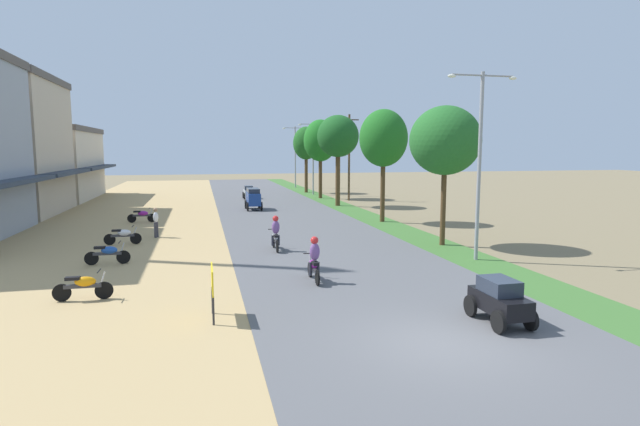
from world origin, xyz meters
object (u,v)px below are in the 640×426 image
street_signboard (212,283)px  median_tree_fifth (306,144)px  parked_motorbike_third (123,235)px  median_tree_nearest (445,141)px  car_hatchback_black (499,299)px  parked_motorbike_fourth (142,215)px  pedestrian_on_shoulder (156,221)px  median_tree_third (338,137)px  parked_motorbike_second (108,253)px  car_hatchback_silver (249,192)px  utility_pole_near (349,156)px  streetlamp_near (480,154)px  motorbike_foreground_rider (314,260)px  streetlamp_far (295,152)px  motorbike_ahead_second (275,234)px  streetlamp_mid (313,153)px  car_van_blue (253,198)px  median_tree_second (383,139)px  parked_motorbike_nearest (84,285)px  median_tree_fourth (320,141)px

street_signboard → median_tree_fifth: 42.66m
parked_motorbike_third → median_tree_nearest: bearing=-13.4°
street_signboard → car_hatchback_black: (7.59, -2.16, -0.36)m
parked_motorbike_fourth → pedestrian_on_shoulder: (1.37, -6.13, 0.41)m
median_tree_third → parked_motorbike_second: bearing=-128.0°
car_hatchback_silver → utility_pole_near: bearing=-19.7°
streetlamp_near → motorbike_foreground_rider: 8.76m
parked_motorbike_fourth → streetlamp_far: 32.14m
median_tree_fifth → motorbike_ahead_second: median_tree_fifth is taller
median_tree_third → streetlamp_near: bearing=-89.3°
streetlamp_far → car_hatchback_silver: bearing=-117.7°
motorbike_foreground_rider → car_hatchback_black: bearing=-53.8°
streetlamp_mid → streetlamp_far: bearing=90.0°
car_van_blue → parked_motorbike_third: bearing=-120.4°
median_tree_second → motorbike_foreground_rider: (-7.72, -14.04, -4.63)m
parked_motorbike_nearest → motorbike_ahead_second: 9.55m
parked_motorbike_third → median_tree_fourth: size_ratio=0.24×
median_tree_second → median_tree_fifth: 23.66m
pedestrian_on_shoulder → car_van_blue: (6.40, 11.47, 0.06)m
median_tree_second → car_hatchback_black: median_tree_second is taller
median_tree_second → streetlamp_mid: (-0.09, 20.84, -1.09)m
median_tree_nearest → median_tree_fourth: median_tree_fourth is taller
streetlamp_mid → car_hatchback_black: (-3.66, -40.30, -3.65)m
car_hatchback_silver → parked_motorbike_second: bearing=-107.0°
motorbike_ahead_second → median_tree_second: bearing=44.3°
utility_pole_near → motorbike_ahead_second: (-10.20, -22.53, -3.34)m
median_tree_fourth → motorbike_foreground_rider: (-7.48, -30.91, -4.74)m
parked_motorbike_nearest → car_hatchback_black: car_hatchback_black is taller
car_hatchback_silver → motorbike_foreground_rider: 31.76m
utility_pole_near → streetlamp_near: bearing=-94.4°
motorbike_foreground_rider → parked_motorbike_second: bearing=148.5°
car_van_blue → street_signboard: bearing=-98.2°
parked_motorbike_fourth → street_signboard: street_signboard is taller
parked_motorbike_third → car_van_blue: (7.82, 13.31, 0.47)m
parked_motorbike_second → streetlamp_near: bearing=-9.7°
median_tree_fourth → parked_motorbike_third: bearing=-125.1°
median_tree_nearest → median_tree_fifth: 32.14m
street_signboard → streetlamp_far: 49.90m
median_tree_nearest → car_van_blue: size_ratio=2.84×
streetlamp_near → car_hatchback_silver: size_ratio=3.95×
parked_motorbike_third → median_tree_fourth: (15.20, 21.65, 5.05)m
parked_motorbike_second → motorbike_ahead_second: bearing=10.1°
median_tree_third → median_tree_fourth: 6.93m
street_signboard → parked_motorbike_second: bearing=117.0°
median_tree_third → motorbike_foreground_rider: (-7.37, -23.98, -4.98)m
parked_motorbike_second → utility_pole_near: bearing=53.9°
pedestrian_on_shoulder → median_tree_fifth: 30.28m
streetlamp_mid → motorbike_foreground_rider: size_ratio=4.16×
median_tree_third → motorbike_ahead_second: (-7.89, -18.00, -4.98)m
car_hatchback_black → pedestrian_on_shoulder: bearing=121.9°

